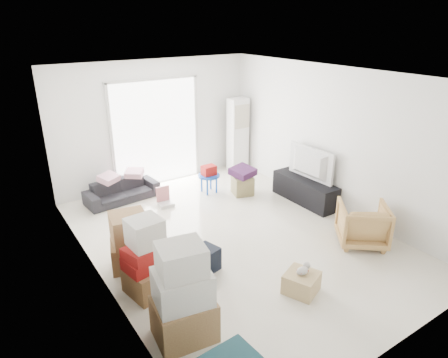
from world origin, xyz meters
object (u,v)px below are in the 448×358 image
tv_console (305,190)px  wood_crate (301,283)px  sofa (122,187)px  television (306,176)px  ac_tower (238,135)px  kids_table (209,174)px  armchair (363,222)px  ottoman (242,185)px

tv_console → wood_crate: (-2.08, -2.07, -0.10)m
sofa → television: bearing=-40.0°
ac_tower → kids_table: bearing=-148.8°
tv_console → sofa: sofa is taller
armchair → kids_table: (-1.00, 3.16, 0.04)m
wood_crate → ac_tower: bearing=64.9°
sofa → ottoman: (2.23, -1.11, -0.09)m
television → armchair: (-0.37, -1.69, -0.18)m
ac_tower → armchair: bearing=-94.6°
television → kids_table: bearing=40.9°
ottoman → wood_crate: size_ratio=0.95×
kids_table → wood_crate: (-0.72, -3.54, -0.28)m
television → wood_crate: size_ratio=2.66×
television → sofa: (-3.05, 2.11, -0.27)m
tv_console → ottoman: size_ratio=3.69×
ac_tower → television: bearing=-88.7°
sofa → wood_crate: size_ratio=3.50×
sofa → wood_crate: bearing=-82.2°
kids_table → wood_crate: size_ratio=1.43×
tv_console → television: television is taller
tv_console → kids_table: bearing=132.9°
ottoman → television: bearing=-50.6°
ac_tower → tv_console: (0.05, -2.26, -0.63)m
ac_tower → television: 2.29m
ac_tower → ottoman: (-0.77, -1.26, -0.68)m
sofa → ottoman: size_ratio=3.69×
armchair → sofa: bearing=-15.6°
television → ottoman: 1.35m
kids_table → armchair: bearing=-72.5°
tv_console → ac_tower: bearing=91.3°
tv_console → ottoman: (-0.82, 1.00, -0.05)m
television → ac_tower: bearing=-0.8°
television → wood_crate: (-2.08, -2.07, -0.42)m
ac_tower → television: ac_tower is taller
ac_tower → wood_crate: bearing=-115.1°
sofa → ottoman: sofa is taller
tv_console → armchair: bearing=-102.3°
kids_table → sofa: bearing=159.0°
tv_console → armchair: 1.74m
sofa → kids_table: kids_table is taller
sofa → wood_crate: 4.30m
armchair → television: bearing=-63.1°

